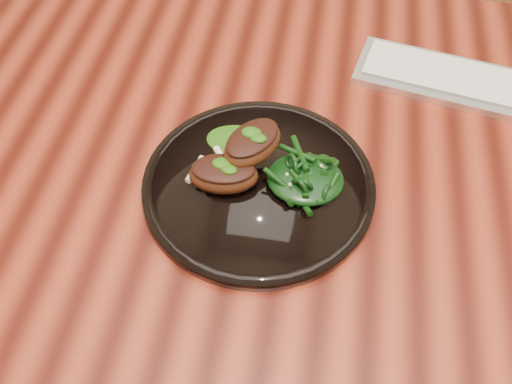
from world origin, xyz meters
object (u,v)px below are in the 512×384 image
keyboard (476,85)px  plate (259,185)px  desk (366,187)px  greens_heap (306,176)px  lamb_chop_front (223,174)px

keyboard → plate: bearing=-140.3°
desk → plate: size_ratio=5.22×
greens_heap → keyboard: greens_heap is taller
greens_heap → keyboard: size_ratio=0.26×
greens_heap → lamb_chop_front: bearing=-171.2°
plate → desk: bearing=32.1°
plate → lamb_chop_front: lamb_chop_front is taller
lamb_chop_front → greens_heap: bearing=8.8°
desk → keyboard: keyboard is taller
desk → greens_heap: greens_heap is taller
keyboard → lamb_chop_front: bearing=-143.0°
plate → greens_heap: 0.07m
plate → keyboard: same height
lamb_chop_front → keyboard: (0.35, 0.26, -0.03)m
desk → keyboard: 0.23m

